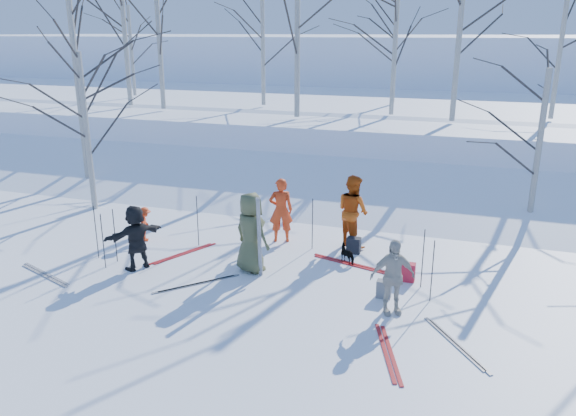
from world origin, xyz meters
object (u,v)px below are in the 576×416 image
(skier_red_seated, at_px, (145,224))
(dog, at_px, (348,254))
(skier_olive_center, at_px, (251,233))
(backpack_red, at_px, (408,272))
(skier_redor_behind, at_px, (353,211))
(skier_cream_east, at_px, (392,277))
(skier_red_north, at_px, (281,210))
(backpack_grey, at_px, (384,289))
(skier_grey_west, at_px, (136,237))
(backpack_dark, at_px, (354,245))

(skier_red_seated, xyz_separation_m, dog, (5.44, 0.24, -0.24))
(skier_olive_center, relative_size, backpack_red, 4.49)
(skier_redor_behind, height_order, skier_cream_east, skier_redor_behind)
(skier_red_north, distance_m, backpack_grey, 4.04)
(skier_cream_east, bearing_deg, skier_grey_west, 149.72)
(skier_olive_center, distance_m, dog, 2.45)
(skier_redor_behind, height_order, backpack_red, skier_redor_behind)
(skier_olive_center, xyz_separation_m, dog, (2.03, 1.18, -0.72))
(skier_cream_east, relative_size, backpack_dark, 3.86)
(skier_redor_behind, relative_size, backpack_dark, 4.70)
(skier_olive_center, distance_m, skier_red_seated, 3.58)
(skier_cream_east, distance_m, skier_grey_west, 5.99)
(skier_red_north, bearing_deg, skier_grey_west, 26.57)
(skier_red_north, relative_size, backpack_red, 4.11)
(skier_red_north, distance_m, backpack_dark, 2.12)
(backpack_dark, bearing_deg, skier_red_north, 174.27)
(skier_redor_behind, height_order, dog, skier_redor_behind)
(skier_olive_center, bearing_deg, backpack_grey, -164.20)
(skier_cream_east, relative_size, skier_grey_west, 1.00)
(skier_olive_center, height_order, skier_grey_west, skier_olive_center)
(skier_cream_east, bearing_deg, dog, 94.32)
(skier_redor_behind, relative_size, skier_grey_west, 1.21)
(skier_red_north, relative_size, skier_red_seated, 1.87)
(dog, bearing_deg, skier_cream_east, 67.03)
(skier_red_seated, distance_m, backpack_dark, 5.52)
(skier_redor_behind, bearing_deg, skier_red_north, 49.30)
(skier_olive_center, xyz_separation_m, backpack_red, (3.52, 0.59, -0.73))
(skier_red_north, relative_size, backpack_grey, 4.54)
(skier_redor_behind, xyz_separation_m, dog, (0.16, -1.17, -0.71))
(skier_olive_center, height_order, backpack_dark, skier_olive_center)
(skier_olive_center, relative_size, skier_grey_west, 1.22)
(skier_redor_behind, bearing_deg, backpack_red, 173.21)
(skier_grey_west, distance_m, dog, 5.02)
(skier_redor_behind, height_order, skier_grey_west, skier_redor_behind)
(skier_red_north, xyz_separation_m, skier_grey_west, (-2.61, -2.76, -0.09))
(backpack_grey, bearing_deg, skier_red_seated, 168.37)
(skier_red_seated, xyz_separation_m, skier_cream_east, (6.80, -1.97, 0.31))
(skier_red_seated, bearing_deg, skier_cream_east, -130.53)
(skier_red_north, distance_m, skier_grey_west, 3.80)
(skier_olive_center, xyz_separation_m, skier_red_north, (0.01, 2.05, -0.08))
(backpack_dark, bearing_deg, skier_redor_behind, 107.05)
(skier_grey_west, xyz_separation_m, backpack_dark, (4.61, 2.56, -0.57))
(skier_cream_east, height_order, backpack_dark, skier_cream_east)
(dog, distance_m, backpack_grey, 1.94)
(dog, xyz_separation_m, backpack_dark, (-0.01, 0.66, -0.03))
(dog, bearing_deg, backpack_grey, 70.67)
(skier_cream_east, relative_size, backpack_grey, 4.06)
(skier_red_north, bearing_deg, skier_redor_behind, 169.24)
(skier_grey_west, bearing_deg, skier_olive_center, 136.36)
(skier_red_seated, bearing_deg, skier_grey_west, -177.99)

